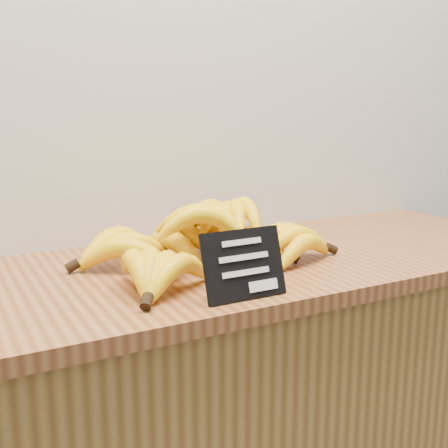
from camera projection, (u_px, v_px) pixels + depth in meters
counter_top at (213, 269)px, 1.15m from camera, size 1.58×0.54×0.03m
chalkboard_sign at (244, 264)px, 0.93m from camera, size 0.15×0.04×0.11m
banana_pile at (201, 242)px, 1.12m from camera, size 0.55×0.39×0.12m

